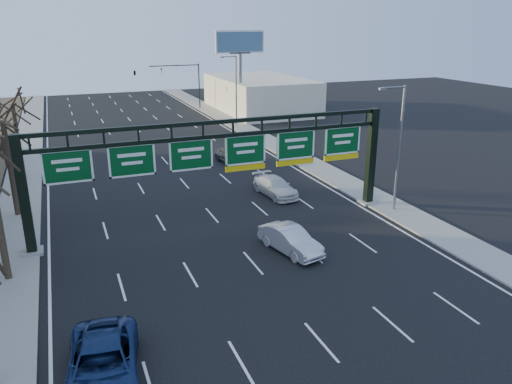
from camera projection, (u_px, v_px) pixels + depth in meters
name	position (u px, v px, depth m)	size (l,w,h in m)	color
ground	(267.00, 279.00, 26.67)	(160.00, 160.00, 0.00)	black
sidewalk_left	(21.00, 194.00, 39.73)	(3.00, 120.00, 0.12)	gray
sidewalk_right	(307.00, 162.00, 48.73)	(3.00, 120.00, 0.12)	gray
lane_markings	(179.00, 177.00, 44.25)	(21.60, 120.00, 0.01)	white
sign_gantry	(221.00, 159.00, 32.26)	(24.60, 1.20, 7.20)	black
building_right_distant	(260.00, 94.00, 76.84)	(12.00, 20.00, 5.00)	beige
tree_mid	(0.00, 105.00, 32.82)	(3.60, 3.60, 9.24)	#30281B
tree_far	(10.00, 92.00, 41.73)	(3.60, 3.60, 8.86)	#30281B
streetlight_near	(398.00, 142.00, 34.69)	(2.15, 0.22, 9.00)	slate
streetlight_far	(235.00, 87.00, 64.57)	(2.15, 0.22, 9.00)	slate
billboard_right	(240.00, 53.00, 68.56)	(7.00, 0.50, 12.00)	slate
traffic_signal_mast	(160.00, 75.00, 75.24)	(10.16, 0.54, 7.00)	black
car_blue_suv	(103.00, 365.00, 18.72)	(2.67, 5.78, 1.61)	navy
car_silver_sedan	(290.00, 240.00, 29.61)	(1.59, 4.57, 1.51)	silver
car_white_wagon	(275.00, 187.00, 39.39)	(1.97, 4.85, 1.41)	silver
car_grey_far	(231.00, 156.00, 48.43)	(1.75, 4.35, 1.48)	#424548
car_silver_distant	(136.00, 154.00, 49.01)	(1.58, 4.52, 1.49)	#B5B6BB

